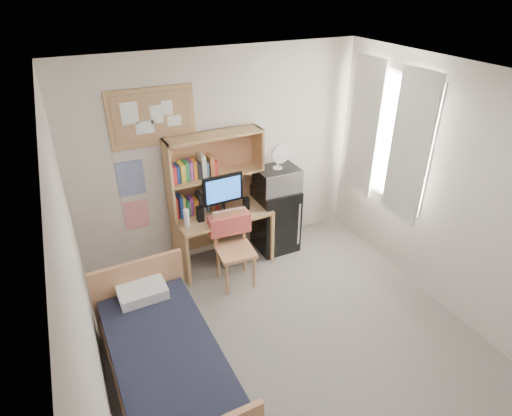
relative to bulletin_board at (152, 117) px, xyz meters
name	(u,v)px	position (x,y,z in m)	size (l,w,h in m)	color
floor	(303,356)	(0.78, -2.08, -1.93)	(3.60, 4.20, 0.02)	gray
ceiling	(324,89)	(0.78, -2.08, 0.68)	(3.60, 4.20, 0.02)	white
wall_back	(221,158)	(0.78, 0.02, -0.62)	(3.60, 0.04, 2.60)	silver
wall_left	(84,310)	(-1.02, -2.08, -0.62)	(0.04, 4.20, 2.60)	silver
wall_right	(468,202)	(2.58, -2.08, -0.62)	(0.04, 4.20, 2.60)	silver
window_unit	(387,137)	(2.53, -0.88, -0.32)	(0.10, 1.40, 1.70)	white
curtain_left	(409,148)	(2.50, -1.28, -0.32)	(0.04, 0.55, 1.70)	silver
curtain_right	(364,127)	(2.50, -0.48, -0.32)	(0.04, 0.55, 1.70)	silver
bulletin_board	(152,117)	(0.00, 0.00, 0.00)	(0.94, 0.03, 0.64)	tan
poster_wave	(131,178)	(-0.32, 0.01, -0.67)	(0.30, 0.01, 0.42)	#253E96
poster_japan	(137,214)	(-0.32, 0.01, -1.14)	(0.28, 0.01, 0.36)	red
desk	(223,238)	(0.65, -0.29, -1.56)	(1.16, 0.58, 0.72)	tan
desk_chair	(235,251)	(0.63, -0.75, -1.46)	(0.46, 0.46, 0.91)	tan
mini_fridge	(275,218)	(1.41, -0.26, -1.49)	(0.51, 0.51, 0.87)	black
bed	(168,368)	(-0.50, -1.88, -1.67)	(0.89, 1.78, 0.49)	black
hutch	(215,172)	(0.64, -0.14, -0.72)	(1.17, 0.30, 0.96)	tan
monitor	(223,196)	(0.65, -0.35, -0.93)	(0.49, 0.04, 0.53)	black
keyboard	(229,219)	(0.65, -0.49, -1.18)	(0.43, 0.14, 0.02)	black
speaker_left	(200,214)	(0.35, -0.37, -1.10)	(0.08, 0.08, 0.18)	black
speaker_right	(246,204)	(0.95, -0.34, -1.12)	(0.07, 0.07, 0.16)	black
water_bottle	(187,218)	(0.17, -0.41, -1.09)	(0.06, 0.06, 0.22)	white
hoodie	(229,224)	(0.64, -0.55, -1.21)	(0.50, 0.15, 0.24)	#D0544F
microwave	(277,179)	(1.41, -0.28, -0.91)	(0.51, 0.39, 0.30)	silver
desk_fan	(278,157)	(1.41, -0.28, -0.61)	(0.23, 0.23, 0.29)	white
pillow	(142,292)	(-0.52, -1.13, -1.37)	(0.46, 0.32, 0.11)	white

